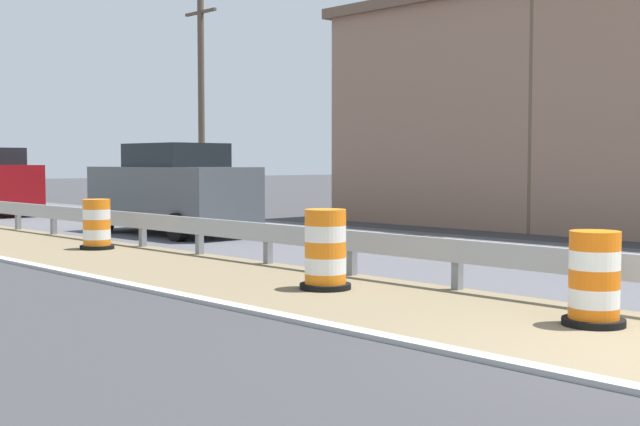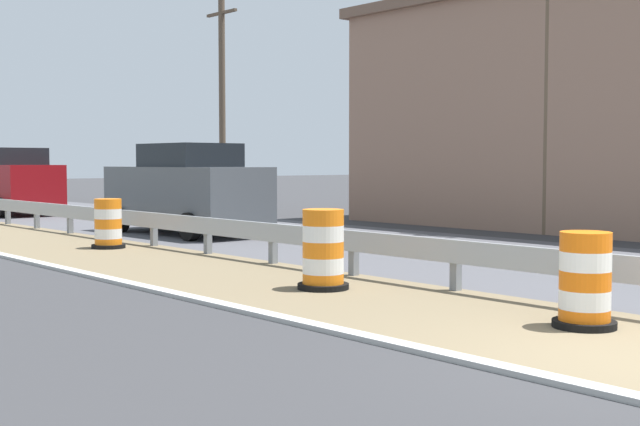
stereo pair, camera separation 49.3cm
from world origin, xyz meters
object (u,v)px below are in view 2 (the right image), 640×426
car_lead_far_lane (10,181)px  utility_pole_mid (222,101)px  traffic_barrel_mid (108,226)px  traffic_barrel_close (323,253)px  traffic_barrel_nearest (585,285)px  utility_pole_near (549,58)px  car_mid_far_lane (9,177)px  car_lead_near_lane (186,189)px

car_lead_far_lane → utility_pole_mid: (7.10, -2.20, 2.91)m
traffic_barrel_mid → utility_pole_mid: 14.58m
traffic_barrel_close → utility_pole_mid: size_ratio=0.14×
traffic_barrel_nearest → utility_pole_near: utility_pole_near is taller
utility_pole_mid → car_mid_far_lane: bearing=105.3°
traffic_barrel_mid → utility_pole_near: size_ratio=0.12×
traffic_barrel_nearest → car_lead_near_lane: car_lead_near_lane is taller
traffic_barrel_close → car_mid_far_lane: (6.79, 29.45, 0.55)m
traffic_barrel_close → utility_pole_near: utility_pole_near is taller
car_lead_far_lane → car_mid_far_lane: bearing=-21.7°
traffic_barrel_mid → car_mid_far_lane: size_ratio=0.25×
traffic_barrel_mid → traffic_barrel_nearest: bearing=-90.1°
utility_pole_near → utility_pole_mid: (0.27, 14.21, -0.24)m
traffic_barrel_nearest → utility_pole_mid: size_ratio=0.13×
car_lead_far_lane → utility_pole_near: size_ratio=0.57×
traffic_barrel_nearest → utility_pole_near: (9.56, 6.89, 3.80)m
traffic_barrel_mid → car_lead_far_lane: 12.69m
traffic_barrel_nearest → car_mid_far_lane: (6.48, 33.33, 0.59)m
traffic_barrel_close → utility_pole_near: size_ratio=0.14×
traffic_barrel_nearest → utility_pole_near: bearing=35.8°
traffic_barrel_nearest → car_lead_far_lane: 23.47m
traffic_barrel_nearest → utility_pole_mid: bearing=65.0°
car_lead_far_lane → traffic_barrel_close: bearing=169.9°
traffic_barrel_nearest → traffic_barrel_mid: (0.02, 10.93, -0.01)m
car_mid_far_lane → car_lead_far_lane: bearing=-19.5°
traffic_barrel_mid → car_mid_far_lane: bearing=73.9°
car_lead_far_lane → utility_pole_mid: bearing=-108.5°
traffic_barrel_close → utility_pole_near: 10.98m
traffic_barrel_nearest → traffic_barrel_close: traffic_barrel_close is taller
car_lead_far_lane → traffic_barrel_mid: bearing=166.4°
car_lead_near_lane → traffic_barrel_nearest: bearing=165.5°
traffic_barrel_close → utility_pole_near: (9.87, 3.01, 3.75)m
traffic_barrel_mid → car_lead_far_lane: size_ratio=0.22×
car_lead_near_lane → utility_pole_near: utility_pole_near is taller
utility_pole_mid → car_lead_far_lane: bearing=162.8°
traffic_barrel_mid → car_lead_far_lane: bearing=77.6°
utility_pole_near → car_mid_far_lane: bearing=96.6°
car_lead_far_lane → car_mid_far_lane: (3.74, 10.03, -0.06)m
traffic_barrel_mid → car_mid_far_lane: car_mid_far_lane is taller
traffic_barrel_nearest → car_lead_near_lane: 13.12m
utility_pole_near → utility_pole_mid: bearing=88.9°
traffic_barrel_close → car_lead_near_lane: (3.34, 8.87, 0.60)m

